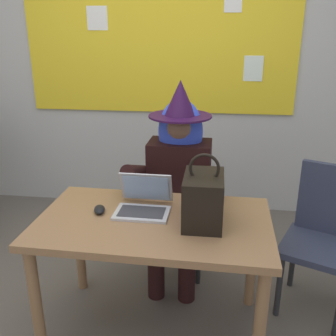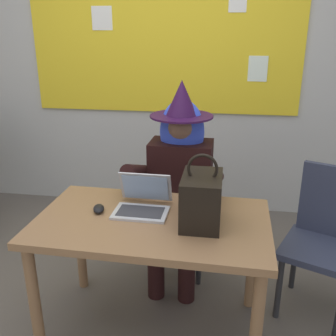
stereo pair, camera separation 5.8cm
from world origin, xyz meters
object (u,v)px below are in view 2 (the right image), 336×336
(computer_mouse, at_px, (99,209))
(handbag, at_px, (202,199))
(person_costumed, at_px, (180,171))
(chair_extra_corner, at_px, (324,234))
(chair_at_desk, at_px, (182,201))
(desk_main, at_px, (152,235))
(laptop, at_px, (143,202))

(computer_mouse, height_order, handbag, handbag)
(person_costumed, relative_size, chair_extra_corner, 1.51)
(person_costumed, distance_m, handbag, 0.63)
(computer_mouse, bearing_deg, handbag, -20.97)
(chair_at_desk, bearing_deg, computer_mouse, -24.93)
(person_costumed, xyz_separation_m, handbag, (0.19, -0.60, 0.08))
(desk_main, distance_m, person_costumed, 0.62)
(handbag, bearing_deg, chair_at_desk, 103.98)
(desk_main, height_order, person_costumed, person_costumed)
(person_costumed, height_order, computer_mouse, person_costumed)
(chair_at_desk, distance_m, person_costumed, 0.30)
(chair_at_desk, xyz_separation_m, person_costumed, (-0.01, -0.12, 0.27))
(chair_at_desk, bearing_deg, desk_main, -1.46)
(person_costumed, xyz_separation_m, laptop, (-0.14, -0.50, -0.01))
(chair_at_desk, bearing_deg, person_costumed, 0.89)
(person_costumed, height_order, chair_extra_corner, person_costumed)
(desk_main, xyz_separation_m, handbag, (0.26, 0.00, 0.23))
(chair_at_desk, distance_m, chair_extra_corner, 0.97)
(desk_main, bearing_deg, person_costumed, 83.22)
(chair_extra_corner, bearing_deg, handbag, -39.87)
(handbag, height_order, chair_extra_corner, handbag)
(person_costumed, xyz_separation_m, chair_extra_corner, (0.91, -0.24, -0.26))
(desk_main, bearing_deg, chair_at_desk, 83.70)
(chair_at_desk, relative_size, handbag, 2.36)
(laptop, distance_m, computer_mouse, 0.24)
(computer_mouse, relative_size, chair_extra_corner, 0.11)
(laptop, distance_m, chair_extra_corner, 1.12)
(computer_mouse, distance_m, handbag, 0.58)
(computer_mouse, xyz_separation_m, handbag, (0.57, -0.04, 0.12))
(laptop, bearing_deg, desk_main, -53.67)
(chair_extra_corner, bearing_deg, desk_main, -46.17)
(desk_main, bearing_deg, laptop, 125.38)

